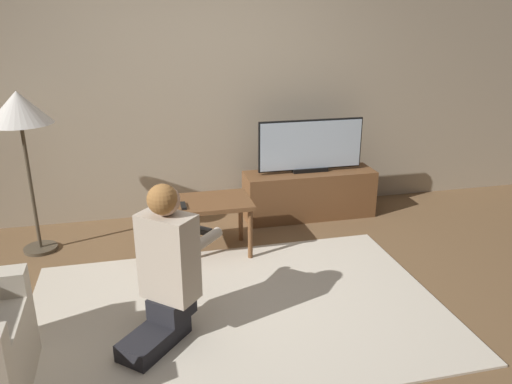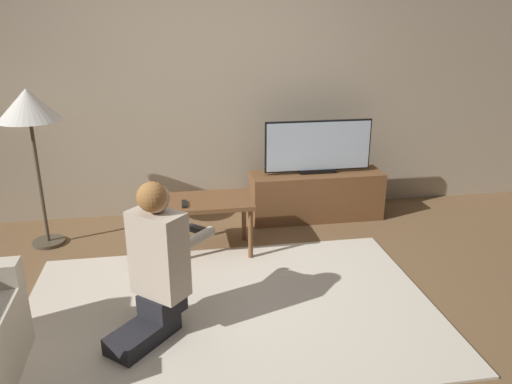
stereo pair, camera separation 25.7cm
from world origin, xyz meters
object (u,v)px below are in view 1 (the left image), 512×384
tv (311,146)px  coffee_table (204,208)px  floor_lamp (19,114)px  person_kneeling (167,265)px

tv → coffee_table: bearing=-152.2°
tv → floor_lamp: size_ratio=0.76×
floor_lamp → person_kneeling: (1.01, -1.48, -0.69)m
floor_lamp → person_kneeling: size_ratio=1.38×
tv → coffee_table: 1.32m
tv → person_kneeling: bearing=-131.7°
tv → person_kneeling: size_ratio=1.05×
coffee_table → person_kneeling: bearing=-108.8°
tv → floor_lamp: 2.56m
floor_lamp → person_kneeling: 1.92m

